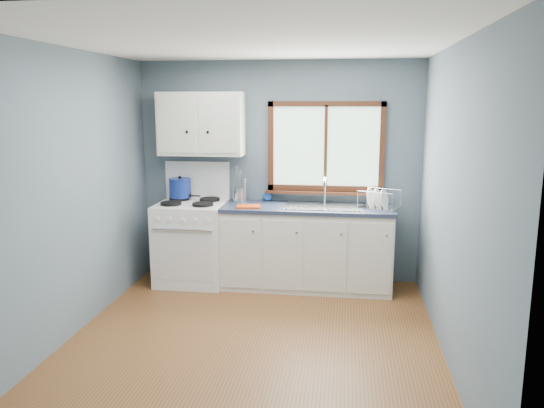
# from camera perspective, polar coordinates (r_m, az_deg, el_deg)

# --- Properties ---
(floor) EXTENTS (3.20, 3.60, 0.02)m
(floor) POSITION_cam_1_polar(r_m,az_deg,el_deg) (4.72, -2.19, -14.82)
(floor) COLOR brown
(floor) RESTS_ON ground
(ceiling) EXTENTS (3.20, 3.60, 0.02)m
(ceiling) POSITION_cam_1_polar(r_m,az_deg,el_deg) (4.28, -2.44, 17.20)
(ceiling) COLOR white
(ceiling) RESTS_ON wall_back
(wall_back) EXTENTS (3.20, 0.02, 2.50)m
(wall_back) POSITION_cam_1_polar(r_m,az_deg,el_deg) (6.10, 0.72, 3.47)
(wall_back) COLOR slate
(wall_back) RESTS_ON ground
(wall_front) EXTENTS (3.20, 0.02, 2.50)m
(wall_front) POSITION_cam_1_polar(r_m,az_deg,el_deg) (2.62, -9.42, -6.83)
(wall_front) COLOR slate
(wall_front) RESTS_ON ground
(wall_left) EXTENTS (0.02, 3.60, 2.50)m
(wall_left) POSITION_cam_1_polar(r_m,az_deg,el_deg) (4.88, -21.27, 0.83)
(wall_left) COLOR slate
(wall_left) RESTS_ON ground
(wall_right) EXTENTS (0.02, 3.60, 2.50)m
(wall_right) POSITION_cam_1_polar(r_m,az_deg,el_deg) (4.34, 19.09, -0.18)
(wall_right) COLOR slate
(wall_right) RESTS_ON ground
(gas_range) EXTENTS (0.76, 0.69, 1.36)m
(gas_range) POSITION_cam_1_polar(r_m,az_deg,el_deg) (6.11, -8.59, -3.87)
(gas_range) COLOR white
(gas_range) RESTS_ON floor
(base_cabinets) EXTENTS (1.85, 0.60, 0.88)m
(base_cabinets) POSITION_cam_1_polar(r_m,az_deg,el_deg) (5.92, 3.73, -5.09)
(base_cabinets) COLOR silver
(base_cabinets) RESTS_ON floor
(countertop) EXTENTS (1.89, 0.64, 0.04)m
(countertop) POSITION_cam_1_polar(r_m,az_deg,el_deg) (5.80, 3.79, -0.44)
(countertop) COLOR #1E2639
(countertop) RESTS_ON base_cabinets
(sink) EXTENTS (0.84, 0.46, 0.44)m
(sink) POSITION_cam_1_polar(r_m,az_deg,el_deg) (5.80, 5.56, -0.88)
(sink) COLOR silver
(sink) RESTS_ON countertop
(window) EXTENTS (1.36, 0.10, 1.03)m
(window) POSITION_cam_1_polar(r_m,az_deg,el_deg) (5.99, 5.79, 5.45)
(window) COLOR #9EC6A8
(window) RESTS_ON wall_back
(upper_cabinets) EXTENTS (0.95, 0.35, 0.70)m
(upper_cabinets) POSITION_cam_1_polar(r_m,az_deg,el_deg) (6.03, -7.61, 8.54)
(upper_cabinets) COLOR silver
(upper_cabinets) RESTS_ON wall_back
(skillet) EXTENTS (0.36, 0.25, 0.05)m
(skillet) POSITION_cam_1_polar(r_m,az_deg,el_deg) (6.19, -9.74, 0.93)
(skillet) COLOR black
(skillet) RESTS_ON gas_range
(stockpot) EXTENTS (0.32, 0.32, 0.25)m
(stockpot) POSITION_cam_1_polar(r_m,az_deg,el_deg) (6.18, -9.85, 1.74)
(stockpot) COLOR navy
(stockpot) RESTS_ON gas_range
(utensil_crock) EXTENTS (0.16, 0.16, 0.40)m
(utensil_crock) POSITION_cam_1_polar(r_m,az_deg,el_deg) (6.07, -3.58, 1.05)
(utensil_crock) COLOR silver
(utensil_crock) RESTS_ON countertop
(thermos) EXTENTS (0.07, 0.07, 0.27)m
(thermos) POSITION_cam_1_polar(r_m,az_deg,el_deg) (6.05, -3.04, 1.53)
(thermos) COLOR silver
(thermos) RESTS_ON countertop
(soap_bottle) EXTENTS (0.13, 0.13, 0.26)m
(soap_bottle) POSITION_cam_1_polar(r_m,az_deg,el_deg) (6.06, -0.45, 1.54)
(soap_bottle) COLOR blue
(soap_bottle) RESTS_ON countertop
(dish_towel) EXTENTS (0.27, 0.21, 0.02)m
(dish_towel) POSITION_cam_1_polar(r_m,az_deg,el_deg) (5.74, -2.53, -0.27)
(dish_towel) COLOR red
(dish_towel) RESTS_ON countertop
(dish_rack) EXTENTS (0.49, 0.44, 0.21)m
(dish_rack) POSITION_cam_1_polar(r_m,az_deg,el_deg) (5.80, 11.36, 0.12)
(dish_rack) COLOR silver
(dish_rack) RESTS_ON countertop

